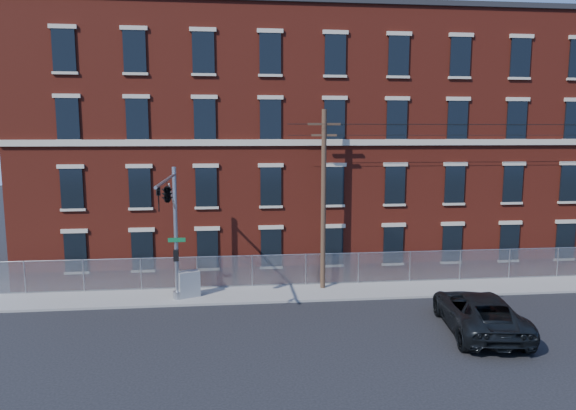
{
  "coord_description": "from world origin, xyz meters",
  "views": [
    {
      "loc": [
        -3.0,
        -22.38,
        8.81
      ],
      "look_at": [
        -0.16,
        4.0,
        5.12
      ],
      "focal_mm": 32.11,
      "sensor_mm": 36.0,
      "label": 1
    }
  ],
  "objects_px": {
    "pickup_truck": "(479,312)",
    "utility_cabinet": "(189,284)",
    "utility_pole_near": "(323,197)",
    "traffic_signal_mast": "(169,206)"
  },
  "relations": [
    {
      "from": "utility_cabinet",
      "to": "traffic_signal_mast",
      "type": "bearing_deg",
      "value": -124.04
    },
    {
      "from": "utility_pole_near",
      "to": "pickup_truck",
      "type": "bearing_deg",
      "value": -49.45
    },
    {
      "from": "utility_pole_near",
      "to": "pickup_truck",
      "type": "xyz_separation_m",
      "value": [
        5.87,
        -6.87,
        -4.44
      ]
    },
    {
      "from": "traffic_signal_mast",
      "to": "pickup_truck",
      "type": "xyz_separation_m",
      "value": [
        13.87,
        -3.45,
        -4.49
      ]
    },
    {
      "from": "traffic_signal_mast",
      "to": "pickup_truck",
      "type": "relative_size",
      "value": 1.09
    },
    {
      "from": "traffic_signal_mast",
      "to": "pickup_truck",
      "type": "bearing_deg",
      "value": -13.95
    },
    {
      "from": "pickup_truck",
      "to": "utility_cabinet",
      "type": "xyz_separation_m",
      "value": [
        -13.3,
        6.02,
        -0.08
      ]
    },
    {
      "from": "utility_pole_near",
      "to": "utility_cabinet",
      "type": "xyz_separation_m",
      "value": [
        -7.43,
        -0.84,
        -4.52
      ]
    },
    {
      "from": "utility_pole_near",
      "to": "utility_cabinet",
      "type": "height_order",
      "value": "utility_pole_near"
    },
    {
      "from": "traffic_signal_mast",
      "to": "utility_cabinet",
      "type": "relative_size",
      "value": 5.01
    }
  ]
}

